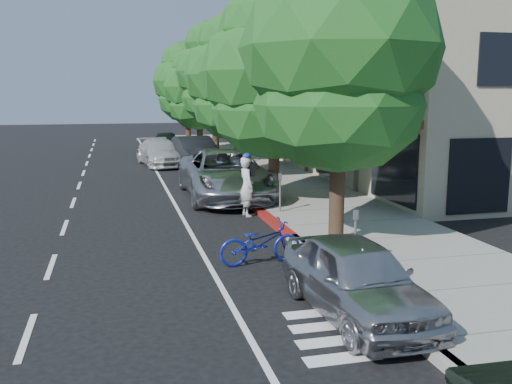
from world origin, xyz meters
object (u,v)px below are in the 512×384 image
object	(u,v)px
street_tree_5	(187,83)
cyclist	(247,187)
silver_suv	(226,175)
bicycle	(261,242)
street_tree_0	(340,53)
street_tree_2	(238,78)
street_tree_4	(199,88)
street_tree_3	(215,74)
dark_suv_far	(165,142)
pedestrian	(242,152)
street_tree_1	(274,75)
white_pickup	(160,153)
dark_sedan	(195,152)
near_car_a	(357,278)

from	to	relation	value
street_tree_5	cyclist	world-z (taller)	street_tree_5
street_tree_5	silver_suv	distance (m)	22.86
bicycle	silver_suv	world-z (taller)	silver_suv
street_tree_0	street_tree_2	world-z (taller)	street_tree_0
street_tree_4	street_tree_3	bearing A→B (deg)	-90.00
street_tree_5	bicycle	distance (m)	31.36
dark_suv_far	pedestrian	distance (m)	11.70
pedestrian	street_tree_5	bearing A→B (deg)	-89.75
street_tree_5	pedestrian	xyz separation A→B (m)	(0.44, -16.79, -3.56)
street_tree_0	street_tree_5	xyz separation A→B (m)	(-0.00, 30.00, -0.28)
street_tree_1	dark_suv_far	bearing A→B (deg)	96.83
street_tree_5	cyclist	size ratio (longest dim) A/B	3.99
street_tree_0	silver_suv	world-z (taller)	street_tree_0
cyclist	street_tree_0	bearing A→B (deg)	-169.79
street_tree_3	cyclist	distance (m)	14.39
bicycle	white_pickup	world-z (taller)	white_pickup
silver_suv	white_pickup	world-z (taller)	silver_suv
street_tree_2	street_tree_3	bearing A→B (deg)	90.00
street_tree_3	pedestrian	size ratio (longest dim) A/B	4.02
dark_suv_far	street_tree_5	bearing A→B (deg)	74.77
dark_sedan	white_pickup	xyz separation A→B (m)	(-1.70, 1.57, -0.12)
white_pickup	street_tree_5	bearing A→B (deg)	67.69
street_tree_4	bicycle	xyz separation A→B (m)	(-2.30, -25.00, -3.71)
street_tree_3	dark_sedan	xyz separation A→B (m)	(-1.40, -1.50, -4.16)
dark_suv_far	street_tree_4	bearing A→B (deg)	-7.85
near_car_a	street_tree_2	bearing A→B (deg)	82.25
white_pickup	near_car_a	world-z (taller)	white_pickup
bicycle	dark_sedan	distance (m)	17.53
cyclist	white_pickup	bearing A→B (deg)	-1.24
street_tree_5	white_pickup	xyz separation A→B (m)	(-3.10, -11.93, -3.98)
pedestrian	dark_sedan	bearing A→B (deg)	-61.98
street_tree_0	silver_suv	size ratio (longest dim) A/B	1.23
cyclist	near_car_a	world-z (taller)	cyclist
dark_sedan	white_pickup	distance (m)	2.31
cyclist	near_car_a	bearing A→B (deg)	171.90
cyclist	street_tree_5	bearing A→B (deg)	-11.34
street_tree_2	dark_suv_far	xyz separation A→B (m)	(-2.23, 12.60, -3.93)
street_tree_1	street_tree_2	world-z (taller)	street_tree_1
white_pickup	street_tree_0	bearing A→B (deg)	-88.01
street_tree_2	white_pickup	size ratio (longest dim) A/B	1.55
street_tree_2	street_tree_4	size ratio (longest dim) A/B	1.08
dark_sedan	silver_suv	bearing A→B (deg)	-97.35
street_tree_3	white_pickup	bearing A→B (deg)	178.78
silver_suv	street_tree_2	bearing A→B (deg)	72.68
cyclist	street_tree_1	bearing A→B (deg)	-47.17
dark_sedan	street_tree_3	bearing A→B (deg)	40.06
silver_suv	near_car_a	world-z (taller)	silver_suv
street_tree_1	street_tree_4	size ratio (longest dim) A/B	1.09
street_tree_0	white_pickup	bearing A→B (deg)	99.74
street_tree_3	silver_suv	world-z (taller)	street_tree_3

